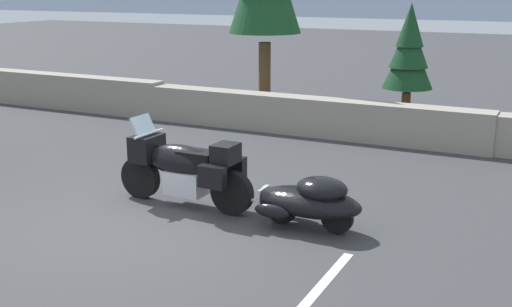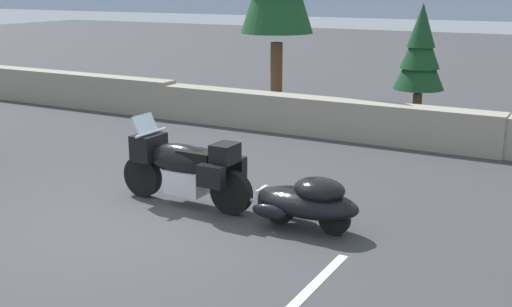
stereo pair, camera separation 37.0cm
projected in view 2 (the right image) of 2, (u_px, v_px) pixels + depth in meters
The scene contains 5 objects.
ground_plane at pixel (141, 222), 9.01m from camera, with size 80.00×80.00×0.00m, color #38383A.
stone_guard_wall at pixel (306, 115), 14.29m from camera, with size 24.00×0.61×0.92m.
touring_motorcycle at pixel (184, 165), 9.59m from camera, with size 2.31×0.77×1.33m.
car_shaped_trailer at pixel (307, 201), 8.66m from camera, with size 2.21×0.79×0.76m.
pine_tree_far_right at pixel (421, 51), 14.39m from camera, with size 1.15×1.15×2.88m.
Camera 2 is at (5.50, -6.63, 3.26)m, focal length 44.61 mm.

